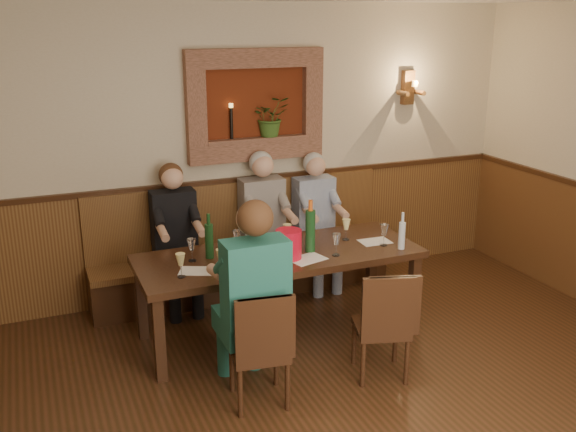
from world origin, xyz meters
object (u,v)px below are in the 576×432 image
at_px(dining_table, 279,261).
at_px(person_chair_front, 252,314).
at_px(person_bench_left, 177,251).
at_px(spittoon_bucket, 289,244).
at_px(person_bench_right, 317,233).
at_px(bench, 244,262).
at_px(water_bottle, 402,235).
at_px(wine_bottle_green_b, 209,240).
at_px(wine_bottle_green_a, 310,230).
at_px(chair_near_left, 259,370).
at_px(person_bench_mid, 265,237).
at_px(chair_near_right, 381,345).

bearing_deg(dining_table, person_chair_front, -124.08).
bearing_deg(person_bench_left, spittoon_bucket, -54.18).
relative_size(dining_table, person_bench_right, 1.74).
distance_m(bench, water_bottle, 1.70).
height_order(person_chair_front, wine_bottle_green_b, person_chair_front).
height_order(wine_bottle_green_a, wine_bottle_green_b, wine_bottle_green_a).
bearing_deg(person_chair_front, bench, 73.03).
bearing_deg(person_chair_front, wine_bottle_green_b, 93.21).
bearing_deg(wine_bottle_green_b, person_bench_left, 98.94).
bearing_deg(spittoon_bucket, chair_near_left, -125.24).
bearing_deg(person_bench_right, bench, 172.04).
bearing_deg(person_bench_mid, dining_table, -102.61).
distance_m(person_bench_right, wine_bottle_green_a, 1.10).
distance_m(dining_table, person_chair_front, 0.94).
distance_m(spittoon_bucket, wine_bottle_green_a, 0.25).
relative_size(spittoon_bucket, water_bottle, 0.75).
distance_m(bench, spittoon_bucket, 1.22).
bearing_deg(person_chair_front, wine_bottle_green_a, 42.26).
relative_size(chair_near_right, person_bench_left, 0.63).
distance_m(chair_near_right, person_chair_front, 1.06).
relative_size(person_bench_mid, person_bench_right, 1.04).
bearing_deg(person_chair_front, person_bench_right, 51.81).
bearing_deg(spittoon_bucket, person_chair_front, -131.12).
xyz_separation_m(chair_near_left, person_chair_front, (0.00, 0.15, 0.37)).
distance_m(dining_table, person_bench_right, 1.13).
bearing_deg(wine_bottle_green_a, chair_near_right, -77.09).
distance_m(dining_table, bench, 1.01).
bearing_deg(person_chair_front, person_bench_left, 95.79).
distance_m(person_bench_right, spittoon_bucket, 1.26).
distance_m(person_bench_left, water_bottle, 2.07).
relative_size(chair_near_left, person_bench_left, 0.64).
bearing_deg(person_bench_right, wine_bottle_green_b, -151.28).
relative_size(chair_near_right, wine_bottle_green_a, 1.94).
relative_size(person_bench_mid, spittoon_bucket, 5.86).
relative_size(person_chair_front, wine_bottle_green_a, 3.32).
distance_m(bench, chair_near_right, 1.94).
distance_m(bench, person_bench_right, 0.79).
xyz_separation_m(person_bench_mid, person_chair_front, (-0.71, -1.61, 0.03)).
relative_size(dining_table, wine_bottle_green_b, 6.31).
height_order(bench, person_bench_left, person_bench_left).
relative_size(chair_near_right, person_chair_front, 0.59).
relative_size(bench, person_bench_right, 2.18).
xyz_separation_m(person_bench_right, wine_bottle_green_a, (-0.49, -0.91, 0.37)).
bearing_deg(person_bench_mid, person_bench_right, 0.19).
bearing_deg(person_chair_front, spittoon_bucket, 48.88).
distance_m(chair_near_right, person_bench_mid, 1.83).
relative_size(dining_table, person_bench_mid, 1.67).
distance_m(chair_near_left, chair_near_right, 0.98).
xyz_separation_m(dining_table, spittoon_bucket, (0.02, -0.15, 0.20)).
bearing_deg(person_chair_front, dining_table, 55.92).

